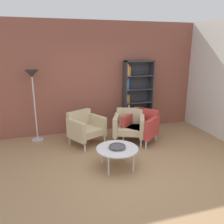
% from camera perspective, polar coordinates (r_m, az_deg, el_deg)
% --- Properties ---
extents(ground_plane, '(8.32, 8.32, 0.00)m').
position_cam_1_polar(ground_plane, '(4.44, 3.76, -14.76)').
color(ground_plane, '#9E7751').
extents(brick_back_panel, '(6.40, 0.12, 2.90)m').
position_cam_1_polar(brick_back_panel, '(6.24, -3.89, 8.37)').
color(brick_back_panel, brown).
rests_on(brick_back_panel, ground_plane).
extents(bookshelf_tall, '(0.80, 0.30, 1.90)m').
position_cam_1_polar(bookshelf_tall, '(6.45, 5.88, 3.93)').
color(bookshelf_tall, '#333338').
rests_on(bookshelf_tall, ground_plane).
extents(coffee_table_low, '(0.80, 0.80, 0.40)m').
position_cam_1_polar(coffee_table_low, '(4.45, 1.31, -9.22)').
color(coffee_table_low, silver).
rests_on(coffee_table_low, ground_plane).
extents(decorative_bowl, '(0.32, 0.32, 0.05)m').
position_cam_1_polar(decorative_bowl, '(4.42, 1.31, -8.47)').
color(decorative_bowl, '#4C4C51').
rests_on(decorative_bowl, coffee_table_low).
extents(armchair_near_window, '(0.93, 0.90, 0.78)m').
position_cam_1_polar(armchair_near_window, '(5.52, -6.66, -3.77)').
color(armchair_near_window, '#C6B289').
rests_on(armchair_near_window, ground_plane).
extents(armchair_by_bookshelf, '(0.91, 0.88, 0.78)m').
position_cam_1_polar(armchair_by_bookshelf, '(5.64, 4.22, -3.26)').
color(armchair_by_bookshelf, '#C6B289').
rests_on(armchair_by_bookshelf, ground_plane).
extents(armchair_corner_red, '(0.94, 0.95, 0.78)m').
position_cam_1_polar(armchair_corner_red, '(5.66, 7.27, -3.30)').
color(armchair_corner_red, '#B73833').
rests_on(armchair_corner_red, ground_plane).
extents(floor_lamp_torchiere, '(0.32, 0.32, 1.74)m').
position_cam_1_polar(floor_lamp_torchiere, '(5.77, -19.00, 6.93)').
color(floor_lamp_torchiere, silver).
rests_on(floor_lamp_torchiere, ground_plane).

